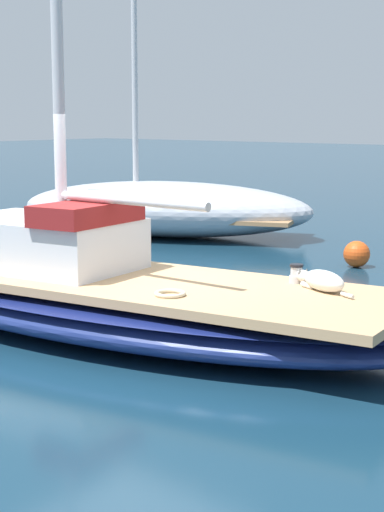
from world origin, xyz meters
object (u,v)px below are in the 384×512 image
(sailboat_main, at_px, (124,305))
(coiled_rope, at_px, (170,294))
(dog_white, at_px, (322,281))
(moored_boat_starboard_side, at_px, (165,207))
(mooring_buoy, at_px, (357,254))
(deck_winch, at_px, (296,274))

(sailboat_main, relative_size, coiled_rope, 23.15)
(sailboat_main, height_order, coiled_rope, coiled_rope)
(dog_white, xyz_separation_m, coiled_rope, (-1.20, 1.08, -0.08))
(dog_white, relative_size, moored_boat_starboard_side, 0.13)
(dog_white, distance_m, moored_boat_starboard_side, 8.90)
(coiled_rope, distance_m, moored_boat_starboard_side, 8.95)
(sailboat_main, relative_size, dog_white, 8.26)
(sailboat_main, distance_m, dog_white, 2.31)
(mooring_buoy, bearing_deg, dog_white, -156.29)
(sailboat_main, xyz_separation_m, deck_winch, (0.95, -1.71, 0.42))
(coiled_rope, bearing_deg, sailboat_main, 67.91)
(sailboat_main, height_order, mooring_buoy, sailboat_main)
(dog_white, height_order, deck_winch, dog_white)
(coiled_rope, bearing_deg, deck_winch, -25.39)
(sailboat_main, height_order, moored_boat_starboard_side, moored_boat_starboard_side)
(sailboat_main, distance_m, deck_winch, 2.00)
(coiled_rope, xyz_separation_m, moored_boat_starboard_side, (6.74, 5.89, -0.09))
(moored_boat_starboard_side, xyz_separation_m, mooring_buoy, (-0.80, -4.88, -0.37))
(moored_boat_starboard_side, distance_m, mooring_buoy, 4.96)
(moored_boat_starboard_side, bearing_deg, dog_white, -128.48)
(dog_white, relative_size, coiled_rope, 2.80)
(dog_white, xyz_separation_m, deck_winch, (0.18, 0.42, -0.01))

